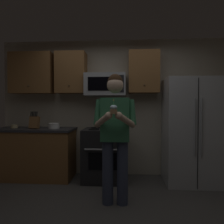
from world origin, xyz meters
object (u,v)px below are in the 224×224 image
object	(u,v)px
bowl_large_white	(54,126)
bowl_small_colored	(14,126)
person	(115,131)
oven_range	(105,154)
refrigerator	(191,131)
cupcake	(114,109)
knife_block	(34,122)
microwave	(105,85)

from	to	relation	value
bowl_large_white	bowl_small_colored	xyz separation A→B (m)	(-0.76, 0.02, -0.02)
person	bowl_large_white	bearing A→B (deg)	140.23
oven_range	refrigerator	distance (m)	1.56
bowl_small_colored	cupcake	distance (m)	2.37
oven_range	bowl_large_white	distance (m)	1.07
knife_block	microwave	bearing A→B (deg)	6.62
knife_block	cupcake	world-z (taller)	cupcake
microwave	cupcake	distance (m)	1.48
person	cupcake	world-z (taller)	person
refrigerator	bowl_large_white	xyz separation A→B (m)	(-2.44, 0.06, 0.07)
microwave	bowl_large_white	distance (m)	1.21
oven_range	bowl_small_colored	world-z (taller)	bowl_small_colored
refrigerator	bowl_small_colored	distance (m)	3.21
cupcake	person	bearing A→B (deg)	90.00
bowl_small_colored	cupcake	bearing A→B (deg)	-34.38
microwave	person	bearing A→B (deg)	-77.70
person	microwave	bearing A→B (deg)	102.30
microwave	knife_block	xyz separation A→B (m)	(-1.28, -0.15, -0.68)
oven_range	bowl_small_colored	size ratio (longest dim) A/B	7.25
refrigerator	oven_range	bearing A→B (deg)	178.50
refrigerator	bowl_small_colored	xyz separation A→B (m)	(-3.20, 0.08, 0.05)
knife_block	bowl_large_white	distance (m)	0.35
person	cupcake	bearing A→B (deg)	-90.00
bowl_large_white	bowl_small_colored	size ratio (longest dim) A/B	1.63
refrigerator	bowl_small_colored	size ratio (longest dim) A/B	13.99
refrigerator	bowl_small_colored	world-z (taller)	refrigerator
oven_range	refrigerator	xyz separation A→B (m)	(1.50, -0.04, 0.44)
microwave	bowl_small_colored	size ratio (longest dim) A/B	5.75
microwave	bowl_small_colored	bearing A→B (deg)	-177.51
microwave	person	size ratio (longest dim) A/B	0.42
oven_range	cupcake	bearing A→B (deg)	-79.66
oven_range	microwave	distance (m)	1.26
knife_block	bowl_small_colored	size ratio (longest dim) A/B	2.49
bowl_small_colored	person	xyz separation A→B (m)	(1.94, -1.00, 0.04)
microwave	refrigerator	bearing A→B (deg)	-6.03
oven_range	bowl_small_colored	bearing A→B (deg)	178.48
knife_block	bowl_large_white	size ratio (longest dim) A/B	1.52
oven_range	refrigerator	world-z (taller)	refrigerator
bowl_small_colored	bowl_large_white	bearing A→B (deg)	-1.53
oven_range	person	world-z (taller)	person
refrigerator	knife_block	world-z (taller)	refrigerator
oven_range	person	xyz separation A→B (m)	(0.23, -0.95, 0.53)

